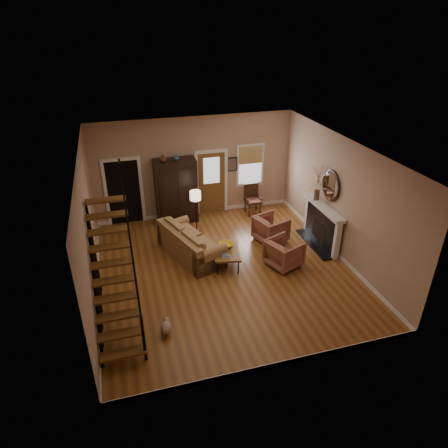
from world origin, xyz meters
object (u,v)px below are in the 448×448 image
object	(u,v)px
armchair_right	(271,229)
side_chair	(253,200)
coffee_table	(226,256)
armchair_left	(284,253)
floor_lamp	(196,213)
armoire	(176,191)
sofa	(191,243)

from	to	relation	value
armchair_right	side_chair	size ratio (longest dim) A/B	0.85
coffee_table	side_chair	world-z (taller)	side_chair
coffee_table	armchair_left	size ratio (longest dim) A/B	1.37
armchair_right	floor_lamp	world-z (taller)	floor_lamp
armchair_left	side_chair	bearing A→B (deg)	-26.37
armoire	side_chair	xyz separation A→B (m)	(2.55, -0.20, -0.54)
armoire	side_chair	distance (m)	2.61
armchair_right	side_chair	bearing A→B (deg)	-20.36
armoire	armchair_left	size ratio (longest dim) A/B	2.47
sofa	side_chair	world-z (taller)	side_chair
armoire	armchair_left	bearing A→B (deg)	-56.14
armchair_right	side_chair	xyz separation A→B (m)	(0.09, 1.85, 0.12)
armoire	sofa	distance (m)	2.32
sofa	armchair_left	distance (m)	2.59
coffee_table	armoire	bearing A→B (deg)	105.83
armchair_left	armchair_right	distance (m)	1.37
armchair_left	floor_lamp	size ratio (longest dim) A/B	0.60
sofa	coffee_table	size ratio (longest dim) A/B	1.90
armoire	side_chair	bearing A→B (deg)	-4.48
sofa	floor_lamp	distance (m)	1.32
armoire	coffee_table	xyz separation A→B (m)	(0.82, -2.90, -0.83)
sofa	floor_lamp	world-z (taller)	floor_lamp
floor_lamp	armoire	bearing A→B (deg)	111.79
armchair_right	armoire	bearing A→B (deg)	32.70
sofa	side_chair	size ratio (longest dim) A/B	2.17
armoire	sofa	size ratio (longest dim) A/B	0.95
sofa	armchair_left	bearing A→B (deg)	-46.21
armoire	coffee_table	size ratio (longest dim) A/B	1.80
armchair_right	floor_lamp	bearing A→B (deg)	45.96
side_chair	armchair_right	bearing A→B (deg)	-92.90
armoire	floor_lamp	bearing A→B (deg)	-68.21
armchair_right	side_chair	world-z (taller)	side_chair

